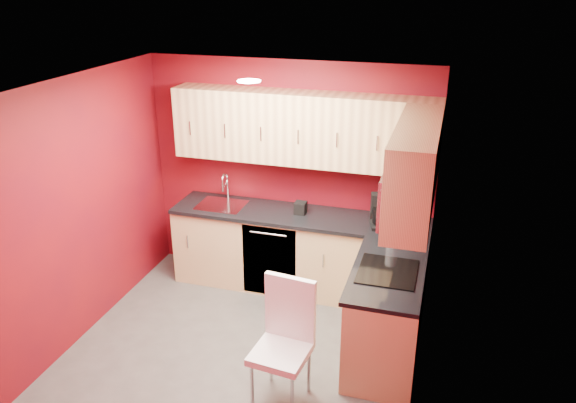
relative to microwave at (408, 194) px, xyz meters
The scene contains 21 objects.
floor 2.18m from the microwave, behind, with size 3.20×3.20×0.00m, color #52504D.
ceiling 1.64m from the microwave, behind, with size 3.20×3.20×0.00m, color white.
wall_back 1.95m from the microwave, 136.99° to the left, with size 3.20×3.20×0.00m, color maroon.
wall_front 2.24m from the microwave, 129.35° to the right, with size 3.20×3.20×0.00m, color maroon.
wall_left 3.03m from the microwave, behind, with size 3.00×3.00×0.00m, color maroon.
wall_right 0.50m from the microwave, 44.09° to the right, with size 3.00×3.00×0.00m, color maroon.
base_cabinets_back 1.98m from the microwave, 140.04° to the left, with size 2.80×0.60×0.87m, color tan.
base_cabinets_right 1.23m from the microwave, 151.81° to the left, with size 0.60×1.30×0.87m, color tan.
countertop_back 1.73m from the microwave, 140.47° to the left, with size 2.80×0.63×0.04m, color black.
countertop_right 0.78m from the microwave, 162.04° to the left, with size 0.63×1.27×0.04m, color black.
upper_cabinets_back 1.65m from the microwave, 136.69° to the left, with size 2.80×0.35×0.75m, color #D7B479.
upper_cabinets_right 0.33m from the microwave, 82.65° to the left, with size 0.35×1.55×0.75m.
microwave is the anchor object (origin of this frame).
cooktop 0.75m from the microwave, behind, with size 0.50×0.55×0.01m, color black.
sink 2.43m from the microwave, 154.40° to the left, with size 0.52×0.42×0.35m.
dishwasher_front 2.02m from the microwave, 153.81° to the left, with size 0.60×0.02×0.82m, color black.
downlight 1.62m from the microwave, behind, with size 0.20×0.20×0.01m, color white.
coffee_maker 1.14m from the microwave, 108.22° to the left, with size 0.20×0.27×0.34m, color black, non-canonical shape.
napkin_holder 1.70m from the microwave, 139.39° to the left, with size 0.12×0.12×0.13m, color black, non-canonical shape.
paper_towel 0.87m from the microwave, 103.07° to the left, with size 0.16×0.16×0.27m, color white, non-canonical shape.
dining_chair 1.61m from the microwave, 136.51° to the right, with size 0.44×0.46×1.08m, color white, non-canonical shape.
Camera 1 is at (1.67, -4.16, 3.35)m, focal length 35.00 mm.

